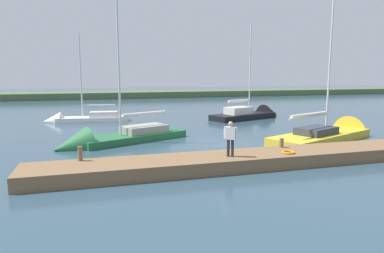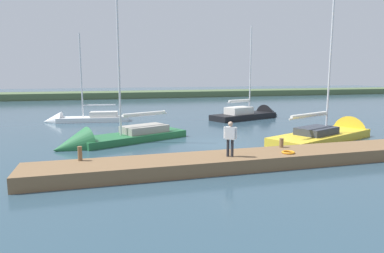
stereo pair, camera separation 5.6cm
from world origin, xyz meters
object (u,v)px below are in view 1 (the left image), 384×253
Objects in this scene: mooring_post_near at (80,154)px; mooring_post_far at (281,143)px; sailboat_inner_slip at (336,135)px; sailboat_behind_pier at (81,120)px; sailboat_outer_mooring at (254,116)px; life_ring_buoy at (288,152)px; sailboat_mid_channel at (110,141)px; person_on_dock at (231,136)px.

mooring_post_near reaches higher than mooring_post_far.
sailboat_inner_slip is 23.17m from sailboat_behind_pier.
sailboat_outer_mooring is (-17.16, -16.66, -0.77)m from mooring_post_near.
mooring_post_far is 0.76× the size of life_ring_buoy.
sailboat_inner_slip is at bearing 147.27° from sailboat_mid_channel.
sailboat_mid_channel is (16.11, -2.38, -0.00)m from sailboat_inner_slip.
sailboat_outer_mooring is at bearing -175.38° from person_on_dock.
mooring_post_far is 21.70m from sailboat_behind_pier.
sailboat_behind_pier reaches higher than mooring_post_far.
mooring_post_near is at bearing -65.43° from person_on_dock.
sailboat_behind_pier is at bearing -103.59° from sailboat_mid_channel.
mooring_post_far is (-10.51, 0.00, -0.08)m from mooring_post_near.
sailboat_mid_channel reaches higher than life_ring_buoy.
mooring_post_far is at bearing 143.05° from person_on_dock.
sailboat_mid_channel reaches higher than mooring_post_near.
sailboat_mid_channel is at bearing -37.79° from mooring_post_far.
mooring_post_near is at bearing 99.03° from sailboat_behind_pier.
mooring_post_far is at bearing -132.25° from sailboat_outer_mooring.
sailboat_inner_slip is 12.18m from sailboat_outer_mooring.
sailboat_mid_channel is 6.10× the size of person_on_dock.
sailboat_mid_channel is (8.86, -6.87, -0.73)m from mooring_post_far.
sailboat_mid_channel is at bearing 107.99° from sailboat_behind_pier.
sailboat_outer_mooring is 6.17× the size of person_on_dock.
mooring_post_near is 10.20m from life_ring_buoy.
sailboat_behind_pier reaches higher than life_ring_buoy.
sailboat_mid_channel reaches higher than person_on_dock.
person_on_dock is at bearing -174.89° from sailboat_inner_slip.
sailboat_mid_channel is at bearing -103.55° from mooring_post_near.
life_ring_buoy is 0.06× the size of sailboat_inner_slip.
mooring_post_far is at bearing 180.00° from mooring_post_near.
mooring_post_far is 0.05× the size of sailboat_outer_mooring.
sailboat_behind_pier is 21.28m from person_on_dock.
mooring_post_far is 0.04× the size of sailboat_inner_slip.
life_ring_buoy is 0.07× the size of sailboat_behind_pier.
mooring_post_near is 0.06× the size of sailboat_outer_mooring.
person_on_dock is (3.12, -0.16, 0.95)m from life_ring_buoy.
sailboat_behind_pier reaches higher than person_on_dock.
sailboat_inner_slip reaches higher than sailboat_mid_channel.
life_ring_buoy is 19.35m from sailboat_outer_mooring.
mooring_post_far is 11.23m from sailboat_mid_channel.
person_on_dock is (-5.33, 8.07, 1.48)m from sailboat_mid_channel.
sailboat_inner_slip is 6.79× the size of person_on_dock.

